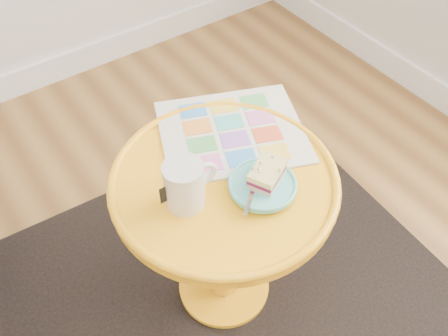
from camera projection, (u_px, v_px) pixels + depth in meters
rug at (224, 287)px, 1.57m from camera, size 1.36×1.17×0.01m
side_table at (224, 216)px, 1.30m from camera, size 0.55×0.55×0.52m
newspaper at (232, 132)px, 1.29m from camera, size 0.46×0.43×0.01m
mug at (185, 184)px, 1.10m from camera, size 0.13×0.09×0.12m
plate at (263, 185)px, 1.15m from camera, size 0.16×0.16×0.02m
cake_slice at (267, 173)px, 1.14m from camera, size 0.11×0.10×0.04m
fork at (253, 189)px, 1.13m from camera, size 0.12×0.10×0.00m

